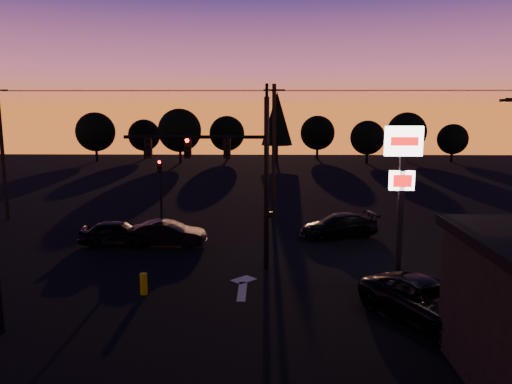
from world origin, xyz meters
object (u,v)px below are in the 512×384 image
Objects in this scene: bollard at (144,284)px; suv_parked at (429,302)px; traffic_signal_mast at (232,165)px; pylon_sign at (402,173)px; car_left at (118,233)px; car_mid at (167,234)px; secondary_signal at (160,184)px; car_right at (339,226)px.

suv_parked reaches higher than bollard.
traffic_signal_mast is at bearing 44.80° from bollard.
pylon_sign is 7.68× the size of bollard.
car_left is 16.89m from suv_parked.
bollard is 7.19m from car_mid.
traffic_signal_mast is 8.66m from car_left.
secondary_signal is 15.75m from pylon_sign.
car_right is (10.76, -1.61, -2.19)m from secondary_signal.
secondary_signal is 4.61m from car_left.
pylon_sign is at bearing -19.36° from traffic_signal_mast.
traffic_signal_mast reaches higher than suv_parked.
bollard is (-10.50, -0.88, -4.47)m from pylon_sign.
car_left is (-13.64, 6.26, -4.21)m from pylon_sign.
secondary_signal is at bearing -22.61° from car_left.
pylon_sign reaches higher than car_mid.
car_left reaches higher than car_right.
secondary_signal is 0.94× the size of car_right.
pylon_sign is at bearing -9.23° from car_right.
secondary_signal is at bearing 103.85° from suv_parked.
bollard is (1.50, -10.87, -2.42)m from secondary_signal.
pylon_sign is 11.45m from bollard.
car_mid is 0.78× the size of suv_parked.
pylon_sign reaches higher than secondary_signal.
pylon_sign is at bearing -117.68° from car_mid.
suv_parked is (1.50, -11.73, 0.07)m from car_right.
secondary_signal is 4.91× the size of bollard.
suv_parked is at bearing -123.47° from car_left.
pylon_sign is at bearing -39.77° from secondary_signal.
secondary_signal is at bearing 140.23° from pylon_sign.
car_right is (5.86, 5.88, -4.26)m from traffic_signal_mast.
pylon_sign is at bearing 65.59° from suv_parked.
car_mid is at bearing -73.67° from secondary_signal.
car_mid is 0.90× the size of car_right.
bollard is at bearing -155.04° from car_left.
bollard is at bearing -174.41° from car_mid.
traffic_signal_mast is 6.86m from car_mid.
car_right is at bearing 45.14° from traffic_signal_mast.
car_mid is (-0.42, 7.17, 0.25)m from bollard.
pylon_sign reaches higher than bollard.
car_right is at bearing 68.54° from suv_parked.
traffic_signal_mast reaches higher than bollard.
pylon_sign is 5.35m from suv_parked.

